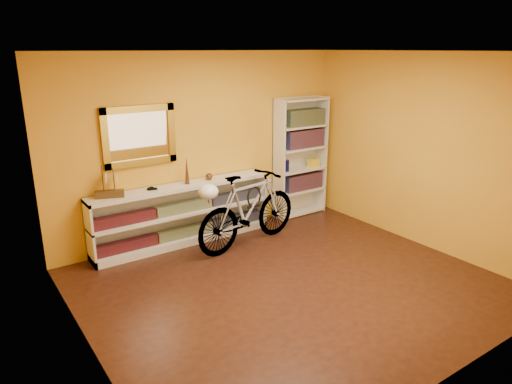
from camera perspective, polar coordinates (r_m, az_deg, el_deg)
floor at (r=5.55m, az=4.19°, el=-11.26°), size 4.50×4.00×0.01m
ceiling at (r=4.88m, az=4.88°, el=16.80°), size 4.50×4.00×0.01m
back_wall at (r=6.69m, az=-6.39°, el=5.60°), size 4.50×0.01×2.60m
left_wall at (r=4.09m, az=-20.91°, el=-3.02°), size 0.01×4.00×2.60m
right_wall at (r=6.68m, az=19.79°, el=4.66°), size 0.01×4.00×2.60m
gilt_mirror at (r=6.22m, az=-14.05°, el=6.66°), size 0.98×0.06×0.78m
wall_socket at (r=7.40m, az=0.08°, el=-1.58°), size 0.09×0.02×0.09m
console_unit at (r=6.56m, az=-8.84°, el=-2.68°), size 2.60×0.35×0.85m
cd_row_lower at (r=6.64m, az=-8.67°, el=-4.80°), size 2.50×0.13×0.14m
cd_row_upper at (r=6.51m, az=-8.81°, el=-1.81°), size 2.50×0.13×0.14m
model_ship at (r=6.04m, az=-17.58°, el=1.24°), size 0.37×0.24×0.41m
toy_car at (r=6.27m, az=-12.55°, el=0.26°), size 0.00×0.01×0.00m
bronze_ornament at (r=6.42m, az=-8.45°, el=2.62°), size 0.06×0.06×0.38m
decorative_orb at (r=6.60m, az=-5.75°, el=1.89°), size 0.10×0.10×0.10m
bookcase at (r=7.54m, az=5.43°, el=4.23°), size 0.90×0.30×1.90m
book_row_a at (r=7.67m, az=5.64°, el=1.32°), size 0.70×0.22×0.26m
book_row_b at (r=7.51m, az=5.79°, el=6.54°), size 0.70×0.22×0.28m
book_row_c at (r=7.46m, az=5.87°, el=9.07°), size 0.70×0.22×0.25m
travel_mug at (r=7.37m, az=3.76°, el=3.21°), size 0.08×0.08×0.18m
red_tin at (r=7.32m, az=4.20°, el=8.77°), size 0.19×0.19×0.20m
yellow_bag at (r=7.70m, az=7.03°, el=3.55°), size 0.18×0.12×0.14m
bicycle at (r=6.38m, az=-0.92°, el=-2.13°), size 0.73×1.82×1.04m
helmet at (r=5.84m, az=-5.84°, el=0.03°), size 0.26×0.24×0.19m
u_lock at (r=6.40m, az=-0.24°, el=-0.59°), size 0.23×0.02×0.23m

